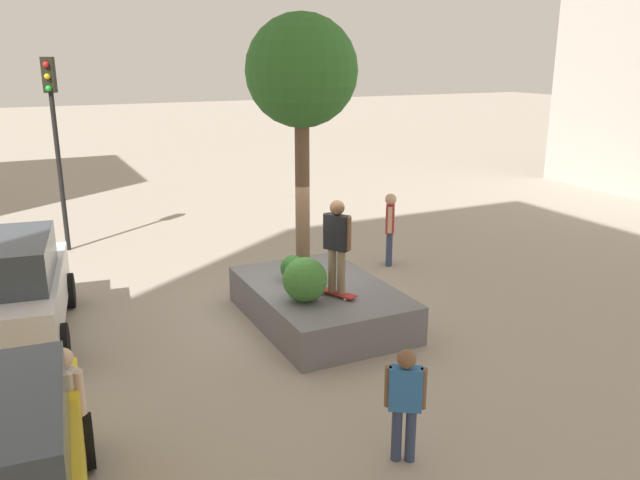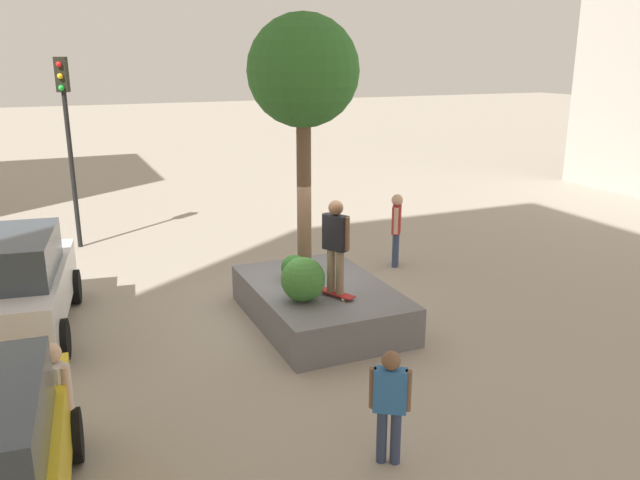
% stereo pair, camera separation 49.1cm
% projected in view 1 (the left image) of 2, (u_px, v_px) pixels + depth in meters
% --- Properties ---
extents(ground_plane, '(120.00, 120.00, 0.00)m').
position_uv_depth(ground_plane, '(295.00, 316.00, 12.53)').
color(ground_plane, '#9E9384').
extents(planter_ledge, '(3.63, 2.42, 0.72)m').
position_uv_depth(planter_ledge, '(320.00, 303.00, 12.20)').
color(planter_ledge, slate).
rests_on(planter_ledge, ground).
extents(plaza_tree, '(2.08, 2.08, 4.97)m').
position_uv_depth(plaza_tree, '(302.00, 74.00, 11.70)').
color(plaza_tree, brown).
rests_on(plaza_tree, planter_ledge).
extents(boxwood_shrub, '(0.79, 0.79, 0.79)m').
position_uv_depth(boxwood_shrub, '(305.00, 280.00, 11.25)').
color(boxwood_shrub, '#3D7A33').
rests_on(boxwood_shrub, planter_ledge).
extents(hedge_clump, '(0.50, 0.50, 0.50)m').
position_uv_depth(hedge_clump, '(293.00, 268.00, 12.33)').
color(hedge_clump, '#2D6628').
rests_on(hedge_clump, planter_ledge).
extents(skateboard, '(0.81, 0.53, 0.07)m').
position_uv_depth(skateboard, '(337.00, 293.00, 11.56)').
color(skateboard, '#A51E1E').
rests_on(skateboard, planter_ledge).
extents(skateboarder, '(0.52, 0.39, 1.71)m').
position_uv_depth(skateboarder, '(337.00, 240.00, 11.28)').
color(skateboarder, '#847056').
rests_on(skateboarder, skateboard).
extents(police_car, '(4.32, 2.36, 1.92)m').
position_uv_depth(police_car, '(9.00, 289.00, 11.19)').
color(police_car, white).
rests_on(police_car, ground).
extents(traffic_light_corner, '(0.37, 0.34, 4.88)m').
position_uv_depth(traffic_light_corner, '(54.00, 123.00, 15.87)').
color(traffic_light_corner, black).
rests_on(traffic_light_corner, ground).
extents(bystander_watching, '(0.47, 0.39, 1.61)m').
position_uv_depth(bystander_watching, '(68.00, 400.00, 7.68)').
color(bystander_watching, navy).
rests_on(bystander_watching, ground).
extents(pedestrian_crossing, '(0.52, 0.43, 1.77)m').
position_uv_depth(pedestrian_crossing, '(390.00, 224.00, 15.31)').
color(pedestrian_crossing, navy).
rests_on(pedestrian_crossing, ground).
extents(passerby_with_bag, '(0.36, 0.45, 1.52)m').
position_uv_depth(passerby_with_bag, '(405.00, 398.00, 7.83)').
color(passerby_with_bag, navy).
rests_on(passerby_with_bag, ground).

